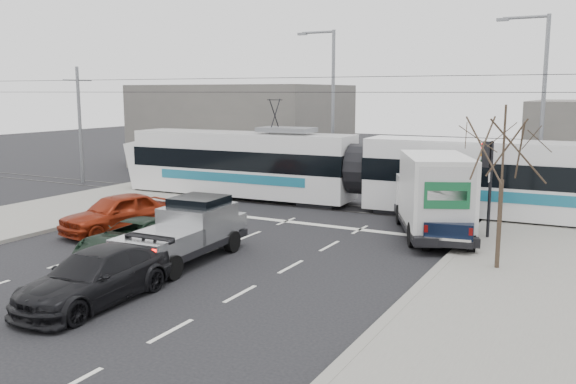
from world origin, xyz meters
The scene contains 17 objects.
ground centered at (0.00, 0.00, 0.00)m, with size 120.00×120.00×0.00m, color black.
sidewalk_right centered at (9.00, 0.00, 0.07)m, with size 6.00×60.00×0.15m, color gray.
sidewalk_left centered at (-12.00, 0.00, 0.07)m, with size 6.00×60.00×0.15m, color gray.
rails centered at (0.00, 10.00, 0.01)m, with size 60.00×1.60×0.03m, color #33302D.
building_left centered at (-14.00, 22.00, 3.00)m, with size 14.00×10.00×6.00m, color slate.
bare_tree centered at (7.60, 2.50, 3.79)m, with size 2.40×2.40×5.00m.
traffic_signal centered at (6.47, 6.50, 2.74)m, with size 0.44×0.44×3.60m.
street_lamp_near centered at (7.31, 14.00, 5.11)m, with size 2.38×0.25×9.00m.
street_lamp_far centered at (-4.19, 16.00, 5.11)m, with size 2.38×0.25×9.00m.
catenary centered at (0.00, 10.00, 3.88)m, with size 60.00×0.20×7.00m.
tram centered at (-0.10, 10.40, 1.82)m, with size 25.17×3.60×5.12m.
silver_pickup centered at (-1.74, -0.80, 1.00)m, with size 2.23×5.62×2.01m.
box_truck centered at (4.56, 6.23, 1.58)m, with size 4.64×6.74×3.20m.
navy_pickup centered at (5.45, 5.82, 0.94)m, with size 2.36×4.73×1.90m.
green_car centered at (-3.59, -1.34, 0.62)m, with size 2.05×4.45×1.24m, color black.
red_car centered at (-6.62, 1.03, 0.78)m, with size 1.85×4.59×1.57m, color maroon.
dark_car centered at (-1.31, -5.37, 0.70)m, with size 1.95×4.80×1.39m, color black.
Camera 1 is at (10.48, -16.62, 5.53)m, focal length 38.00 mm.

